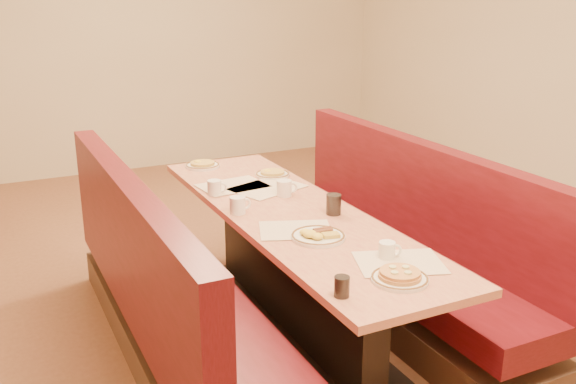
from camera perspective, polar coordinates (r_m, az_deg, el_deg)
name	(u,v)px	position (r m, az deg, el deg)	size (l,w,h in m)	color
ground	(291,331)	(3.88, 0.30, -12.24)	(8.00, 8.00, 0.00)	#9E6647
diner_table	(291,273)	(3.70, 0.31, -7.22)	(0.70, 2.50, 0.75)	black
booth_left	(167,301)	(3.48, -10.71, -9.53)	(0.55, 2.50, 1.05)	#4C3326
booth_right	(397,253)	(4.06, 9.63, -5.36)	(0.55, 2.50, 1.05)	#4C3326
placemat_near_left	(295,230)	(3.28, 0.67, -3.38)	(0.36, 0.27, 0.00)	beige
placemat_near_right	(399,263)	(2.95, 9.86, -6.20)	(0.38, 0.29, 0.00)	beige
placemat_far_left	(233,186)	(4.02, -4.94, 0.56)	(0.40, 0.30, 0.00)	beige
placemat_far_right	(267,188)	(3.97, -1.87, 0.40)	(0.43, 0.32, 0.00)	beige
pancake_plate	(400,277)	(2.77, 9.90, -7.43)	(0.25, 0.25, 0.06)	white
eggs_plate	(318,236)	(3.18, 2.66, -3.89)	(0.27, 0.27, 0.05)	white
extra_plate_mid	(272,174)	(4.23, -1.40, 1.63)	(0.23, 0.23, 0.05)	white
extra_plate_far	(202,165)	(4.48, -7.61, 2.41)	(0.24, 0.24, 0.05)	white
coffee_mug_a	(388,250)	(2.97, 8.84, -5.12)	(0.10, 0.08, 0.08)	white
coffee_mug_b	(238,205)	(3.53, -4.44, -1.14)	(0.12, 0.09, 0.09)	white
coffee_mug_c	(285,188)	(3.81, -0.29, 0.37)	(0.13, 0.09, 0.10)	white
coffee_mug_d	(215,187)	(3.86, -6.52, 0.42)	(0.11, 0.08, 0.09)	white
soda_tumbler_near	(342,287)	(2.60, 4.81, -8.38)	(0.06, 0.06, 0.09)	black
soda_tumbler_mid	(334,204)	(3.51, 4.08, -1.11)	(0.08, 0.08, 0.11)	black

